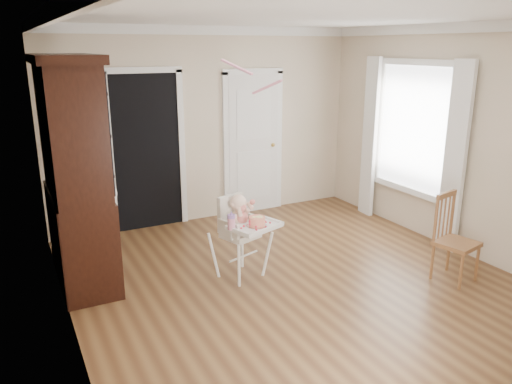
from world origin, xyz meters
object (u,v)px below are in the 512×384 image
high_chair (241,227)px  cake (257,221)px  sippy_cup (231,222)px  china_cabinet (76,174)px  dining_chair (454,240)px

high_chair → cake: bearing=-86.4°
sippy_cup → china_cabinet: bearing=146.4°
high_chair → china_cabinet: size_ratio=0.39×
high_chair → sippy_cup: (-0.19, -0.18, 0.16)m
cake → dining_chair: size_ratio=0.23×
sippy_cup → china_cabinet: china_cabinet is taller
sippy_cup → dining_chair: bearing=-22.4°
china_cabinet → dining_chair: 4.03m
cake → china_cabinet: bearing=150.4°
sippy_cup → dining_chair: (2.20, -0.90, -0.28)m
sippy_cup → china_cabinet: 1.67m
dining_chair → sippy_cup: bearing=145.0°
high_chair → sippy_cup: high_chair is taller
china_cabinet → dining_chair: size_ratio=2.49×
sippy_cup → china_cabinet: (-1.34, 0.89, 0.46)m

